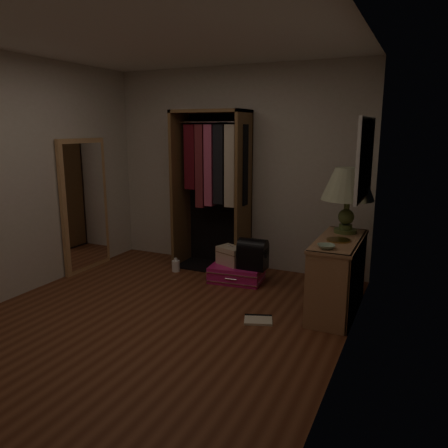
{
  "coord_description": "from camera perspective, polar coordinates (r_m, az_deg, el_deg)",
  "views": [
    {
      "loc": [
        2.26,
        -3.28,
        1.83
      ],
      "look_at": [
        0.3,
        0.95,
        0.8
      ],
      "focal_mm": 35.0,
      "sensor_mm": 36.0,
      "label": 1
    }
  ],
  "objects": [
    {
      "name": "ground",
      "position": [
        4.38,
        -9.03,
        -12.39
      ],
      "size": [
        4.0,
        4.0,
        0.0
      ],
      "primitive_type": "plane",
      "color": "#5C2E1A",
      "rests_on": "ground"
    },
    {
      "name": "room_walls",
      "position": [
        3.99,
        -8.51,
        7.59
      ],
      "size": [
        3.52,
        4.02,
        2.6
      ],
      "color": "beige",
      "rests_on": "ground"
    },
    {
      "name": "console_bookshelf",
      "position": [
        4.61,
        14.67,
        -6.15
      ],
      "size": [
        0.42,
        1.12,
        0.75
      ],
      "color": "#A57450",
      "rests_on": "ground"
    },
    {
      "name": "open_wardrobe",
      "position": [
        5.65,
        -1.25,
        6.08
      ],
      "size": [
        0.97,
        0.5,
        2.05
      ],
      "color": "brown",
      "rests_on": "ground"
    },
    {
      "name": "floor_mirror",
      "position": [
        5.91,
        -17.7,
        2.33
      ],
      "size": [
        0.06,
        0.8,
        1.7
      ],
      "color": "tan",
      "rests_on": "ground"
    },
    {
      "name": "pink_suitcase",
      "position": [
        5.35,
        1.66,
        -6.44
      ],
      "size": [
        0.68,
        0.52,
        0.19
      ],
      "rotation": [
        0.0,
        0.0,
        0.11
      ],
      "color": "#C8186D",
      "rests_on": "ground"
    },
    {
      "name": "train_case",
      "position": [
        5.34,
        0.9,
        -4.12
      ],
      "size": [
        0.38,
        0.32,
        0.23
      ],
      "rotation": [
        0.0,
        0.0,
        -0.36
      ],
      "color": "beige",
      "rests_on": "pink_suitcase"
    },
    {
      "name": "black_bag",
      "position": [
        5.17,
        3.78,
        -3.82
      ],
      "size": [
        0.34,
        0.22,
        0.37
      ],
      "rotation": [
        0.0,
        0.0,
        0.02
      ],
      "color": "black",
      "rests_on": "pink_suitcase"
    },
    {
      "name": "table_lamp",
      "position": [
        4.68,
        15.89,
        4.85
      ],
      "size": [
        0.56,
        0.56,
        0.68
      ],
      "rotation": [
        0.0,
        0.0,
        0.04
      ],
      "color": "#485C2C",
      "rests_on": "console_bookshelf"
    },
    {
      "name": "brass_tray",
      "position": [
        4.41,
        14.73,
        -2.04
      ],
      "size": [
        0.28,
        0.28,
        0.01
      ],
      "rotation": [
        0.0,
        0.0,
        0.24
      ],
      "color": "olive",
      "rests_on": "console_bookshelf"
    },
    {
      "name": "ceramic_bowl",
      "position": [
        4.09,
        13.2,
        -2.89
      ],
      "size": [
        0.21,
        0.21,
        0.04
      ],
      "primitive_type": "imported",
      "rotation": [
        0.0,
        0.0,
        0.42
      ],
      "color": "#A2C3A7",
      "rests_on": "console_bookshelf"
    },
    {
      "name": "white_jug",
      "position": [
        5.73,
        -6.31,
        -5.43
      ],
      "size": [
        0.13,
        0.13,
        0.18
      ],
      "rotation": [
        0.0,
        0.0,
        -0.41
      ],
      "color": "white",
      "rests_on": "ground"
    },
    {
      "name": "floor_book",
      "position": [
        4.35,
        4.49,
        -12.3
      ],
      "size": [
        0.33,
        0.29,
        0.03
      ],
      "rotation": [
        0.0,
        0.0,
        0.35
      ],
      "color": "beige",
      "rests_on": "ground"
    }
  ]
}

